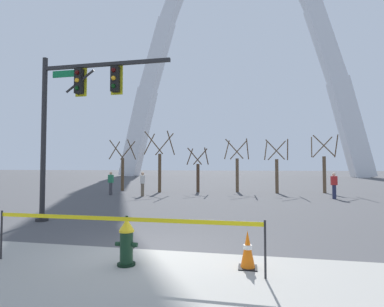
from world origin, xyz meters
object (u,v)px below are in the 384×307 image
object	(u,v)px
traffic_signal_gantry	(72,109)
pedestrian_walking_right	(143,184)
pedestrian_walking_left	(334,185)
pedestrian_standing_center	(111,183)
traffic_cone_by_hydrant	(248,250)
monument_arch	(237,57)
fire_hydrant	(127,242)

from	to	relation	value
traffic_signal_gantry	pedestrian_walking_right	size ratio (longest dim) A/B	3.77
pedestrian_walking_left	pedestrian_standing_center	xyz separation A→B (m)	(-14.45, -0.26, 0.00)
traffic_cone_by_hydrant	monument_arch	world-z (taller)	monument_arch
traffic_signal_gantry	pedestrian_standing_center	distance (m)	10.41
traffic_signal_gantry	monument_arch	bearing A→B (deg)	84.95
monument_arch	pedestrian_standing_center	size ratio (longest dim) A/B	33.20
pedestrian_standing_center	pedestrian_walking_right	world-z (taller)	same
traffic_cone_by_hydrant	pedestrian_walking_right	xyz separation A→B (m)	(-6.89, 12.49, 0.46)
traffic_cone_by_hydrant	pedestrian_walking_left	size ratio (longest dim) A/B	0.46
fire_hydrant	traffic_signal_gantry	bearing A→B (deg)	134.77
fire_hydrant	pedestrian_walking_right	world-z (taller)	pedestrian_walking_right
monument_arch	pedestrian_walking_left	world-z (taller)	monument_arch
traffic_cone_by_hydrant	pedestrian_walking_left	bearing A→B (deg)	69.00
pedestrian_walking_left	pedestrian_walking_right	xyz separation A→B (m)	(-11.96, -0.72, 0.00)
pedestrian_walking_left	pedestrian_walking_right	size ratio (longest dim) A/B	1.00
traffic_signal_gantry	pedestrian_standing_center	world-z (taller)	traffic_signal_gantry
monument_arch	pedestrian_walking_left	size ratio (longest dim) A/B	33.20
traffic_cone_by_hydrant	traffic_signal_gantry	xyz separation A→B (m)	(-6.22, 3.57, 3.71)
pedestrian_walking_left	traffic_signal_gantry	bearing A→B (deg)	-139.53
monument_arch	fire_hydrant	bearing A→B (deg)	-90.26
fire_hydrant	traffic_signal_gantry	world-z (taller)	traffic_signal_gantry
traffic_cone_by_hydrant	pedestrian_walking_left	distance (m)	14.15
traffic_cone_by_hydrant	pedestrian_walking_left	xyz separation A→B (m)	(5.07, 13.21, 0.46)
traffic_cone_by_hydrant	pedestrian_standing_center	size ratio (longest dim) A/B	0.46
fire_hydrant	traffic_signal_gantry	size ratio (longest dim) A/B	0.17
pedestrian_walking_left	pedestrian_standing_center	distance (m)	14.45
traffic_signal_gantry	pedestrian_walking_left	distance (m)	15.20
monument_arch	pedestrian_walking_left	bearing A→B (deg)	-78.73
monument_arch	pedestrian_standing_center	xyz separation A→B (m)	(-7.21, -36.55, -21.97)
traffic_signal_gantry	pedestrian_walking_right	distance (m)	9.52
fire_hydrant	pedestrian_standing_center	xyz separation A→B (m)	(-6.99, 13.24, 0.35)
pedestrian_walking_right	traffic_cone_by_hydrant	bearing A→B (deg)	-61.12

